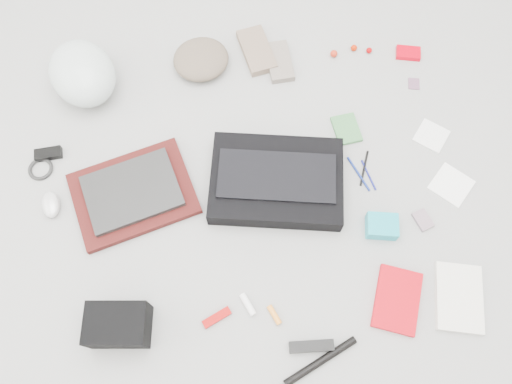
{
  "coord_description": "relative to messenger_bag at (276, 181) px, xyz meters",
  "views": [
    {
      "loc": [
        -0.08,
        -0.65,
        1.63
      ],
      "look_at": [
        0.0,
        0.0,
        0.05
      ],
      "focal_mm": 35.0,
      "sensor_mm": 36.0,
      "label": 1
    }
  ],
  "objects": [
    {
      "name": "ground_plane",
      "position": [
        -0.08,
        -0.04,
        -0.04
      ],
      "size": [
        4.0,
        4.0,
        0.0
      ],
      "primitive_type": "plane",
      "color": "gray"
    },
    {
      "name": "messenger_bag",
      "position": [
        0.0,
        0.0,
        0.0
      ],
      "size": [
        0.51,
        0.4,
        0.08
      ],
      "primitive_type": "cube",
      "rotation": [
        0.0,
        0.0,
        -0.18
      ],
      "color": "black",
      "rests_on": "ground_plane"
    },
    {
      "name": "bag_flap",
      "position": [
        0.0,
        -0.0,
        0.04
      ],
      "size": [
        0.43,
        0.25,
        0.01
      ],
      "primitive_type": "cube",
      "rotation": [
        0.0,
        0.0,
        -0.18
      ],
      "color": "black",
      "rests_on": "messenger_bag"
    },
    {
      "name": "laptop_sleeve",
      "position": [
        -0.5,
        0.02,
        -0.02
      ],
      "size": [
        0.47,
        0.4,
        0.03
      ],
      "primitive_type": "cube",
      "rotation": [
        0.0,
        0.0,
        0.26
      ],
      "color": "#42110F",
      "rests_on": "ground_plane"
    },
    {
      "name": "laptop",
      "position": [
        -0.5,
        0.02,
        0.0
      ],
      "size": [
        0.36,
        0.3,
        0.02
      ],
      "primitive_type": "cube",
      "rotation": [
        0.0,
        0.0,
        0.26
      ],
      "color": "black",
      "rests_on": "laptop_sleeve"
    },
    {
      "name": "bike_helmet",
      "position": [
        -0.66,
        0.5,
        0.05
      ],
      "size": [
        0.33,
        0.36,
        0.18
      ],
      "primitive_type": "ellipsoid",
      "rotation": [
        0.0,
        0.0,
        0.38
      ],
      "color": "silver",
      "rests_on": "ground_plane"
    },
    {
      "name": "beanie",
      "position": [
        -0.22,
        0.55,
        -0.0
      ],
      "size": [
        0.26,
        0.25,
        0.08
      ],
      "primitive_type": "ellipsoid",
      "rotation": [
        0.0,
        0.0,
        0.21
      ],
      "color": "brown",
      "rests_on": "ground_plane"
    },
    {
      "name": "mitten_left",
      "position": [
        0.0,
        0.58,
        -0.02
      ],
      "size": [
        0.15,
        0.23,
        0.03
      ],
      "primitive_type": "cube",
      "rotation": [
        0.0,
        0.0,
        0.19
      ],
      "color": "#7F6756",
      "rests_on": "ground_plane"
    },
    {
      "name": "mitten_right",
      "position": [
        0.09,
        0.52,
        -0.02
      ],
      "size": [
        0.1,
        0.19,
        0.03
      ],
      "primitive_type": "cube",
      "rotation": [
        0.0,
        0.0,
        0.05
      ],
      "color": "gray",
      "rests_on": "ground_plane"
    },
    {
      "name": "power_brick",
      "position": [
        -0.81,
        0.22,
        -0.03
      ],
      "size": [
        0.1,
        0.05,
        0.03
      ],
      "primitive_type": "cube",
      "rotation": [
        0.0,
        0.0,
        0.06
      ],
      "color": "black",
      "rests_on": "ground_plane"
    },
    {
      "name": "cable_coil",
      "position": [
        -0.83,
        0.17,
        -0.03
      ],
      "size": [
        0.11,
        0.11,
        0.01
      ],
      "primitive_type": "torus",
      "rotation": [
        0.0,
        0.0,
        -0.34
      ],
      "color": "black",
      "rests_on": "ground_plane"
    },
    {
      "name": "mouse",
      "position": [
        -0.79,
        0.02,
        -0.02
      ],
      "size": [
        0.07,
        0.11,
        0.04
      ],
      "primitive_type": "ellipsoid",
      "rotation": [
        0.0,
        0.0,
        0.15
      ],
      "color": "silver",
      "rests_on": "ground_plane"
    },
    {
      "name": "camera_bag",
      "position": [
        -0.55,
        -0.43,
        0.02
      ],
      "size": [
        0.2,
        0.15,
        0.12
      ],
      "primitive_type": "cube",
      "rotation": [
        0.0,
        0.0,
        -0.12
      ],
      "color": "black",
      "rests_on": "ground_plane"
    },
    {
      "name": "multitool",
      "position": [
        -0.25,
        -0.44,
        -0.03
      ],
      "size": [
        0.1,
        0.06,
        0.01
      ],
      "primitive_type": "cube",
      "rotation": [
        0.0,
        0.0,
        0.41
      ],
      "color": "#9A0200",
      "rests_on": "ground_plane"
    },
    {
      "name": "toiletry_tube_white",
      "position": [
        -0.15,
        -0.41,
        -0.03
      ],
      "size": [
        0.05,
        0.08,
        0.02
      ],
      "primitive_type": "cylinder",
      "rotation": [
        1.57,
        0.0,
        0.41
      ],
      "color": "white",
      "rests_on": "ground_plane"
    },
    {
      "name": "toiletry_tube_orange",
      "position": [
        -0.07,
        -0.45,
        -0.03
      ],
      "size": [
        0.04,
        0.07,
        0.02
      ],
      "primitive_type": "cylinder",
      "rotation": [
        1.57,
        0.0,
        0.41
      ],
      "color": "orange",
      "rests_on": "ground_plane"
    },
    {
      "name": "u_lock",
      "position": [
        0.03,
        -0.56,
        -0.02
      ],
      "size": [
        0.14,
        0.04,
        0.03
      ],
      "primitive_type": "cube",
      "rotation": [
        0.0,
        0.0,
        -0.06
      ],
      "color": "black",
      "rests_on": "ground_plane"
    },
    {
      "name": "bike_pump",
      "position": [
        0.05,
        -0.61,
        -0.03
      ],
      "size": [
        0.25,
        0.12,
        0.02
      ],
      "primitive_type": "cylinder",
      "rotation": [
        0.0,
        1.57,
        0.41
      ],
      "color": "black",
      "rests_on": "ground_plane"
    },
    {
      "name": "book_red",
      "position": [
        0.33,
        -0.45,
        -0.03
      ],
      "size": [
        0.21,
        0.24,
        0.02
      ],
      "primitive_type": "cube",
      "rotation": [
        0.0,
        0.0,
        -0.38
      ],
      "color": "red",
      "rests_on": "ground_plane"
    },
    {
      "name": "book_white",
      "position": [
        0.53,
        -0.47,
        -0.03
      ],
      "size": [
        0.2,
        0.25,
        0.02
      ],
      "primitive_type": "cube",
      "rotation": [
        0.0,
        0.0,
        -0.24
      ],
      "color": "silver",
      "rests_on": "ground_plane"
    },
    {
      "name": "notepad",
      "position": [
        0.29,
        0.19,
        -0.03
      ],
      "size": [
        0.1,
        0.13,
        0.01
      ],
      "primitive_type": "cube",
      "rotation": [
        0.0,
        0.0,
        0.11
      ],
      "color": "#3B753E",
      "rests_on": "ground_plane"
    },
    {
      "name": "pen_blue",
      "position": [
        0.3,
        0.01,
        -0.03
      ],
      "size": [
        0.06,
        0.14,
        0.01
      ],
      "primitive_type": "cylinder",
      "rotation": [
        1.57,
        0.0,
        0.35
      ],
      "color": "navy",
      "rests_on": "ground_plane"
    },
    {
      "name": "pen_black",
      "position": [
        0.33,
        0.03,
        -0.03
      ],
      "size": [
        0.06,
        0.13,
        0.01
      ],
      "primitive_type": "cylinder",
      "rotation": [
        1.57,
        0.0,
        -0.39
      ],
      "color": "black",
      "rests_on": "ground_plane"
    },
    {
      "name": "pen_navy",
      "position": [
        0.34,
        -0.0,
        -0.03
      ],
      "size": [
        0.03,
        0.12,
        0.01
      ],
      "primitive_type": "cylinder",
      "rotation": [
        1.57,
        0.0,
        0.21
      ],
      "color": "navy",
      "rests_on": "ground_plane"
    },
    {
      "name": "accordion_wallet",
      "position": [
        0.33,
        -0.21,
        -0.01
      ],
      "size": [
        0.12,
        0.1,
        0.05
      ],
      "primitive_type": "cube",
      "rotation": [
        0.0,
        0.0,
        -0.19
      ],
      "color": "#12A4BA",
      "rests_on": "ground_plane"
    },
    {
      "name": "card_deck",
      "position": [
        0.48,
        -0.19,
        -0.03
      ],
      "size": [
        0.07,
        0.08,
        0.01
      ],
      "primitive_type": "cube",
      "rotation": [
        0.0,
        0.0,
        0.32
      ],
      "color": "gray",
      "rests_on": "ground_plane"
    },
    {
      "name": "napkin_top",
      "position": [
        0.6,
        0.13,
        -0.03
      ],
      "size": [
        0.15,
        0.15,
        0.01
      ],
      "primitive_type": "cube",
      "rotation": [
        0.0,
        0.0,
        0.88
      ],
      "color": "white",
      "rests_on": "ground_plane"
    },
    {
      "name": "napkin_bottom",
      "position": [
        0.62,
        -0.08,
        -0.03
      ],
      "size": [
        0.18,
        0.18,
        0.01
      ],
      "primitive_type": "cube",
      "rotation": [
        0.0,
        0.0,
        0.78
      ],
      "color": "white",
      "rests_on": "ground_plane"
    },
    {
      "name": "lollipop_a",
      "position": [
        0.31,
        0.53,
        -0.02
      ],
      "size": [
        0.04,
        0.04,
        0.03
      ],
      "primitive_type": "sphere",
      "rotation": [
        0.0,
        0.0,
        -0.33
      ],
      "color": "#B42611",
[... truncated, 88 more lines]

